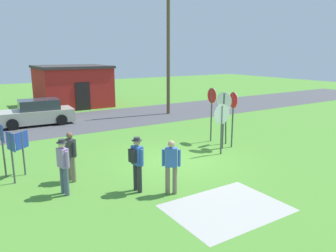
% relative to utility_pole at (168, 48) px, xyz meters
% --- Properties ---
extents(ground_plane, '(80.00, 80.00, 0.00)m').
position_rel_utility_pole_xyz_m(ground_plane, '(-5.15, -9.00, -4.56)').
color(ground_plane, '#518E33').
extents(street_asphalt, '(60.00, 6.40, 0.01)m').
position_rel_utility_pole_xyz_m(street_asphalt, '(-5.15, 0.58, -4.55)').
color(street_asphalt, '#4C4C51').
rests_on(street_asphalt, ground).
extents(concrete_path, '(3.20, 2.40, 0.01)m').
position_rel_utility_pole_xyz_m(concrete_path, '(-6.40, -13.01, -4.55)').
color(concrete_path, '#ADAAA3').
rests_on(concrete_path, ground).
extents(building_background, '(5.42, 5.24, 3.25)m').
position_rel_utility_pole_xyz_m(building_background, '(-4.65, 7.13, -2.93)').
color(building_background, '#B2231E').
rests_on(building_background, ground).
extents(utility_pole, '(1.80, 0.24, 8.74)m').
position_rel_utility_pole_xyz_m(utility_pole, '(0.00, 0.00, 0.00)').
color(utility_pole, brown).
rests_on(utility_pole, ground).
extents(parked_car_on_street, '(4.40, 2.21, 1.51)m').
position_rel_utility_pole_xyz_m(parked_car_on_street, '(-8.63, 1.20, -3.87)').
color(parked_car_on_street, '#B7B2A3').
rests_on(parked_car_on_street, ground).
extents(stop_sign_nearest, '(0.72, 0.28, 2.26)m').
position_rel_utility_pole_xyz_m(stop_sign_nearest, '(-1.94, -8.03, -3.02)').
color(stop_sign_nearest, '#474C4C').
rests_on(stop_sign_nearest, ground).
extents(stop_sign_center_cluster, '(0.12, 0.77, 2.62)m').
position_rel_utility_pole_xyz_m(stop_sign_center_cluster, '(-2.25, -7.35, -2.76)').
color(stop_sign_center_cluster, '#474C4C').
rests_on(stop_sign_center_cluster, ground).
extents(stop_sign_far_back, '(0.20, 0.75, 2.55)m').
position_rel_utility_pole_xyz_m(stop_sign_far_back, '(-2.55, -8.53, -2.81)').
color(stop_sign_far_back, '#474C4C').
rests_on(stop_sign_far_back, ground).
extents(stop_sign_rear_left, '(0.85, 0.10, 2.16)m').
position_rel_utility_pole_xyz_m(stop_sign_rear_left, '(-3.21, -9.16, -3.07)').
color(stop_sign_rear_left, '#474C4C').
rests_on(stop_sign_rear_left, ground).
extents(stop_sign_leaning_right, '(0.20, 0.73, 2.54)m').
position_rel_utility_pole_xyz_m(stop_sign_leaning_right, '(-2.11, -8.66, -2.82)').
color(stop_sign_leaning_right, '#474C4C').
rests_on(stop_sign_leaning_right, ground).
extents(person_in_blue, '(0.31, 0.55, 1.74)m').
position_rel_utility_pole_xyz_m(person_in_blue, '(-9.93, -9.67, -3.57)').
color(person_in_blue, '#4C5670').
rests_on(person_in_blue, ground).
extents(person_in_dark_shirt, '(0.32, 0.55, 1.69)m').
position_rel_utility_pole_xyz_m(person_in_dark_shirt, '(-9.44, -8.74, -3.60)').
color(person_in_dark_shirt, '#7A6B56').
rests_on(person_in_dark_shirt, ground).
extents(person_near_signs, '(0.41, 0.56, 1.74)m').
position_rel_utility_pole_xyz_m(person_near_signs, '(-7.98, -10.67, -3.55)').
color(person_near_signs, '#2D2D33').
rests_on(person_near_signs, ground).
extents(person_on_left, '(0.48, 0.39, 1.69)m').
position_rel_utility_pole_xyz_m(person_on_left, '(-7.18, -11.37, -3.60)').
color(person_on_left, '#7A6B56').
rests_on(person_on_left, ground).
extents(info_panel_leftmost, '(0.19, 0.58, 1.73)m').
position_rel_utility_pole_xyz_m(info_panel_leftmost, '(-11.10, -7.91, -3.36)').
color(info_panel_leftmost, '#4C4C51').
rests_on(info_panel_leftmost, ground).
extents(info_panel_middle, '(0.47, 0.41, 1.57)m').
position_rel_utility_pole_xyz_m(info_panel_middle, '(-10.68, -7.27, -3.48)').
color(info_panel_middle, '#4C4C51').
rests_on(info_panel_middle, ground).
extents(info_panel_rightmost, '(0.09, 0.60, 1.90)m').
position_rel_utility_pole_xyz_m(info_panel_rightmost, '(-11.28, -7.20, -3.24)').
color(info_panel_rightmost, '#4C4C51').
rests_on(info_panel_rightmost, ground).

